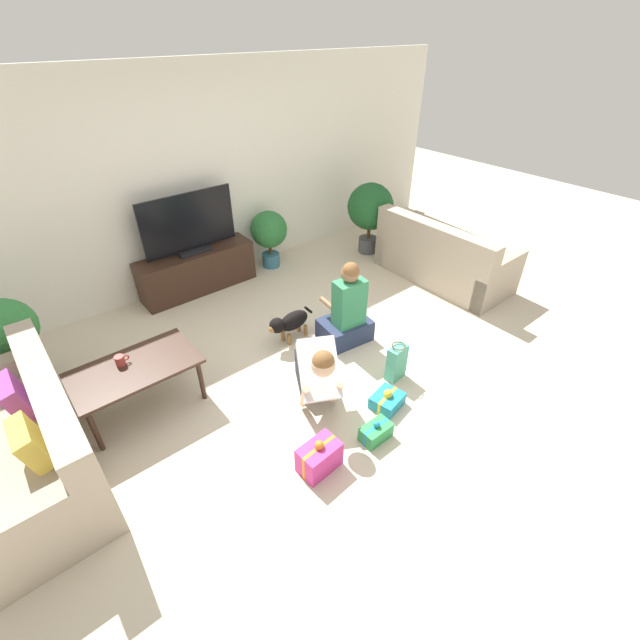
% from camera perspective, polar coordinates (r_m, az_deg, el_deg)
% --- Properties ---
extents(ground_plane, '(16.00, 16.00, 0.00)m').
position_cam_1_polar(ground_plane, '(4.29, 1.15, -7.55)').
color(ground_plane, beige).
extents(wall_back, '(8.40, 0.06, 2.60)m').
position_cam_1_polar(wall_back, '(5.65, -17.07, 17.15)').
color(wall_back, white).
rests_on(wall_back, ground_plane).
extents(sofa_left, '(0.82, 1.77, 0.85)m').
position_cam_1_polar(sofa_left, '(3.95, -34.30, -13.96)').
color(sofa_left, tan).
rests_on(sofa_left, ground_plane).
extents(sofa_right, '(0.82, 1.77, 0.85)m').
position_cam_1_polar(sofa_right, '(5.96, 15.98, 7.90)').
color(sofa_right, tan).
rests_on(sofa_right, ground_plane).
extents(coffee_table, '(1.04, 0.61, 0.48)m').
position_cam_1_polar(coffee_table, '(4.04, -23.40, -6.29)').
color(coffee_table, '#382319').
rests_on(coffee_table, ground_plane).
extents(tv_console, '(1.48, 0.39, 0.53)m').
position_cam_1_polar(tv_console, '(5.74, -16.00, 6.31)').
color(tv_console, '#382319').
rests_on(tv_console, ground_plane).
extents(tv, '(1.17, 0.20, 0.74)m').
position_cam_1_polar(tv, '(5.49, -17.02, 11.78)').
color(tv, black).
rests_on(tv, tv_console).
extents(potted_plant_back_right, '(0.50, 0.50, 0.81)m').
position_cam_1_polar(potted_plant_back_right, '(6.04, -6.81, 11.57)').
color(potted_plant_back_right, '#336B84').
rests_on(potted_plant_back_right, ground_plane).
extents(potted_plant_corner_right, '(0.67, 0.67, 1.04)m').
position_cam_1_polar(potted_plant_corner_right, '(6.42, 6.72, 14.50)').
color(potted_plant_corner_right, '#4C4C51').
rests_on(potted_plant_corner_right, ground_plane).
extents(potted_plant_corner_left, '(0.54, 0.54, 0.92)m').
position_cam_1_polar(potted_plant_corner_left, '(4.79, -36.21, -1.48)').
color(potted_plant_corner_left, '#4C4C51').
rests_on(potted_plant_corner_left, ground_plane).
extents(person_kneeling, '(0.65, 0.84, 0.81)m').
position_cam_1_polar(person_kneeling, '(3.82, -0.43, -6.86)').
color(person_kneeling, '#23232D').
rests_on(person_kneeling, ground_plane).
extents(person_sitting, '(0.57, 0.52, 0.97)m').
position_cam_1_polar(person_sitting, '(4.55, 3.59, 0.86)').
color(person_sitting, '#283351').
rests_on(person_sitting, ground_plane).
extents(dog, '(0.61, 0.21, 0.36)m').
position_cam_1_polar(dog, '(4.62, -4.09, -0.33)').
color(dog, black).
rests_on(dog, ground_plane).
extents(gift_box_a, '(0.34, 0.23, 0.30)m').
position_cam_1_polar(gift_box_a, '(3.49, -0.10, -17.80)').
color(gift_box_a, '#CC3389').
rests_on(gift_box_a, ground_plane).
extents(gift_box_b, '(0.32, 0.28, 0.19)m').
position_cam_1_polar(gift_box_b, '(4.01, 8.94, -10.51)').
color(gift_box_b, teal).
rests_on(gift_box_b, ground_plane).
extents(gift_box_c, '(0.27, 0.16, 0.20)m').
position_cam_1_polar(gift_box_c, '(3.74, 7.46, -14.58)').
color(gift_box_c, '#2D934C').
rests_on(gift_box_c, ground_plane).
extents(gift_bag_a, '(0.21, 0.15, 0.40)m').
position_cam_1_polar(gift_bag_a, '(4.22, 10.16, -5.57)').
color(gift_bag_a, '#4CA384').
rests_on(gift_bag_a, ground_plane).
extents(mug, '(0.12, 0.08, 0.09)m').
position_cam_1_polar(mug, '(4.05, -25.09, -4.89)').
color(mug, '#B23D38').
rests_on(mug, coffee_table).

